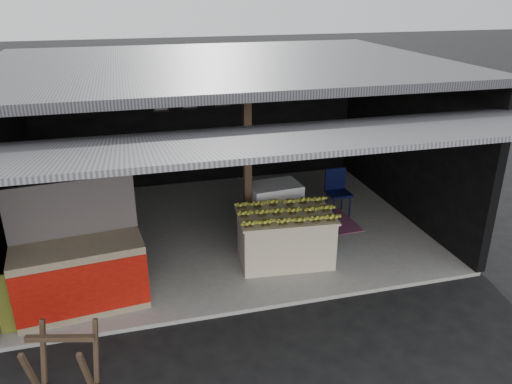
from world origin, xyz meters
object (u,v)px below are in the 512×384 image
object	(u,v)px
white_crate	(274,210)
plastic_chair	(337,188)
banana_table	(285,238)
sawhorse	(63,356)
water_barrel	(324,233)
neighbor_stall	(81,273)

from	to	relation	value
white_crate	plastic_chair	size ratio (longest dim) A/B	1.09
banana_table	sawhorse	bearing A→B (deg)	-143.26
banana_table	water_barrel	distance (m)	0.81
banana_table	neighbor_stall	world-z (taller)	neighbor_stall
sawhorse	water_barrel	distance (m)	4.46
white_crate	sawhorse	size ratio (longest dim) A/B	1.25
neighbor_stall	water_barrel	bearing A→B (deg)	4.34
sawhorse	plastic_chair	distance (m)	5.77
sawhorse	neighbor_stall	bearing A→B (deg)	99.71
white_crate	neighbor_stall	world-z (taller)	neighbor_stall
banana_table	sawhorse	size ratio (longest dim) A/B	2.02
neighbor_stall	water_barrel	distance (m)	3.85
water_barrel	plastic_chair	world-z (taller)	plastic_chair
banana_table	sawhorse	distance (m)	3.68
white_crate	water_barrel	world-z (taller)	white_crate
banana_table	neighbor_stall	distance (m)	3.05
banana_table	plastic_chair	world-z (taller)	plastic_chair
neighbor_stall	sawhorse	distance (m)	1.49
sawhorse	water_barrel	size ratio (longest dim) A/B	1.48
neighbor_stall	water_barrel	world-z (taller)	neighbor_stall
banana_table	neighbor_stall	xyz separation A→B (m)	(-3.02, -0.45, 0.11)
neighbor_stall	water_barrel	size ratio (longest dim) A/B	3.36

